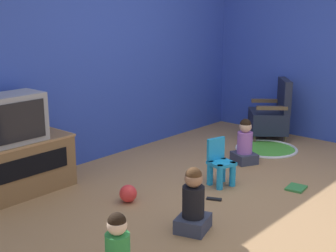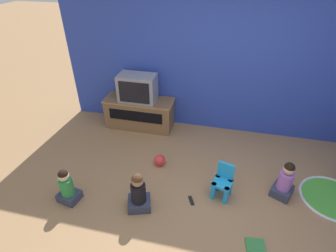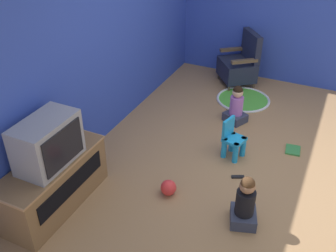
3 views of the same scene
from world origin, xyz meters
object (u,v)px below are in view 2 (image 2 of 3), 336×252
object	(u,v)px
remote_control	(191,201)
yellow_kid_chair	(223,184)
child_watching_center	(285,181)
child_watching_right	(139,194)
toy_ball	(160,160)
child_watching_left	(67,187)
tv_cabinet	(140,112)
book	(255,246)
television	(137,88)

from	to	relation	value
remote_control	yellow_kid_chair	bearing A→B (deg)	-87.73
child_watching_center	child_watching_right	distance (m)	1.95
child_watching_right	toy_ball	bearing A→B (deg)	68.49
child_watching_left	child_watching_right	size ratio (longest dim) A/B	0.91
tv_cabinet	remote_control	bearing A→B (deg)	-52.49
child_watching_center	toy_ball	bearing A→B (deg)	109.41
yellow_kid_chair	book	distance (m)	0.83
tv_cabinet	child_watching_center	distance (m)	2.71
television	book	bearing A→B (deg)	-45.24
child_watching_right	book	xyz separation A→B (m)	(1.46, -0.24, -0.23)
tv_cabinet	yellow_kid_chair	size ratio (longest dim) A/B	2.49
child_watching_center	toy_ball	world-z (taller)	child_watching_center
child_watching_left	book	size ratio (longest dim) A/B	2.21
child_watching_right	toy_ball	world-z (taller)	child_watching_right
child_watching_right	tv_cabinet	bearing A→B (deg)	89.79
television	child_watching_right	bearing A→B (deg)	-72.08
yellow_kid_chair	toy_ball	bearing A→B (deg)	172.12
yellow_kid_chair	child_watching_right	world-z (taller)	child_watching_right
child_watching_left	yellow_kid_chair	bearing A→B (deg)	25.86
child_watching_left	child_watching_center	xyz separation A→B (m)	(2.79, 0.74, 0.02)
child_watching_center	toy_ball	size ratio (longest dim) A/B	3.19
television	toy_ball	xyz separation A→B (m)	(0.65, -0.97, -0.72)
yellow_kid_chair	child_watching_left	distance (m)	2.05
book	remote_control	xyz separation A→B (m)	(-0.81, 0.48, -0.00)
tv_cabinet	remote_control	size ratio (longest dim) A/B	8.15
child_watching_right	book	size ratio (longest dim) A/B	2.43
child_watching_left	child_watching_right	bearing A→B (deg)	16.27
yellow_kid_chair	remote_control	distance (m)	0.48
yellow_kid_chair	toy_ball	distance (m)	1.06
tv_cabinet	child_watching_right	distance (m)	1.95
yellow_kid_chair	child_watching_left	world-z (taller)	child_watching_left
child_watching_right	book	bearing A→B (deg)	-27.09
television	child_watching_center	distance (m)	2.76
book	remote_control	bearing A→B (deg)	142.20
book	tv_cabinet	bearing A→B (deg)	127.24
child_watching_left	remote_control	bearing A→B (deg)	22.56
tv_cabinet	yellow_kid_chair	world-z (taller)	tv_cabinet
child_watching_left	remote_control	distance (m)	1.65
child_watching_center	remote_control	bearing A→B (deg)	134.81
television	yellow_kid_chair	size ratio (longest dim) A/B	1.30
remote_control	television	bearing A→B (deg)	12.44
television	child_watching_right	distance (m)	2.00
remote_control	tv_cabinet	bearing A→B (deg)	11.95
child_watching_left	child_watching_center	bearing A→B (deg)	25.55
tv_cabinet	child_watching_right	xyz separation A→B (m)	(0.59, -1.86, -0.05)
tv_cabinet	child_watching_center	world-z (taller)	tv_cabinet
tv_cabinet	child_watching_left	distance (m)	1.99
television	child_watching_center	xyz separation A→B (m)	(2.43, -1.18, -0.56)
toy_ball	child_watching_left	bearing A→B (deg)	-136.80
toy_ball	yellow_kid_chair	bearing A→B (deg)	-22.84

